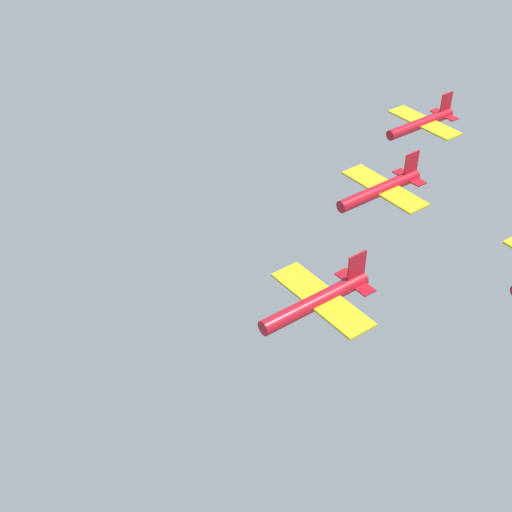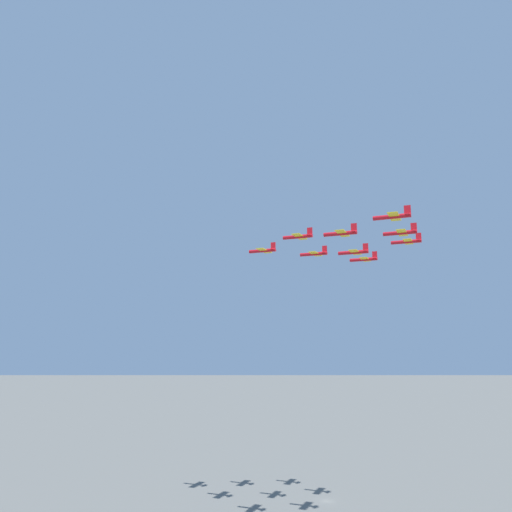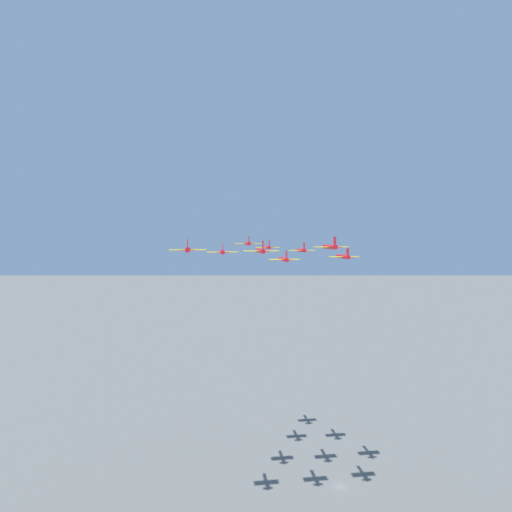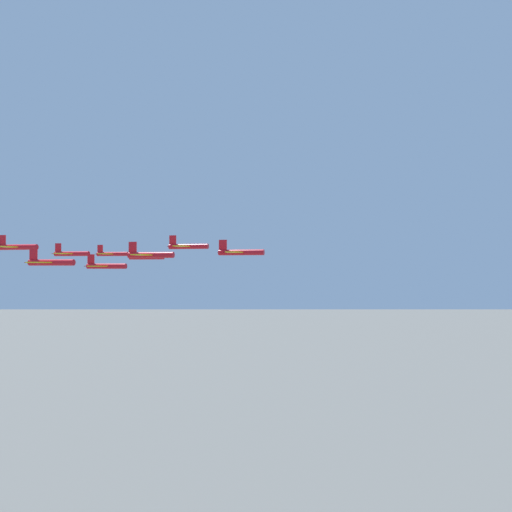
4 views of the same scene
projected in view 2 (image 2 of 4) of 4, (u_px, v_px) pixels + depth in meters
ground_plane at (327, 501)px, 182.56m from camera, size 3000.00×3000.00×0.00m
jet_0 at (263, 251)px, 181.03m from camera, size 9.50×9.34×3.42m
jet_1 at (299, 237)px, 166.39m from camera, size 9.50×9.34×3.42m
jet_2 at (315, 254)px, 183.63m from camera, size 9.50×9.34×3.42m
jet_3 at (342, 233)px, 151.00m from camera, size 9.50×9.34×3.42m
jet_4 at (354, 252)px, 168.26m from camera, size 9.50×9.34×3.42m
jet_5 at (365, 259)px, 186.08m from camera, size 9.50×9.34×3.42m
jet_6 at (393, 216)px, 136.26m from camera, size 9.50×9.34×3.42m
jet_7 at (401, 233)px, 153.88m from camera, size 9.50×9.34×3.42m
jet_8 at (407, 242)px, 171.76m from camera, size 9.50×9.34×3.42m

